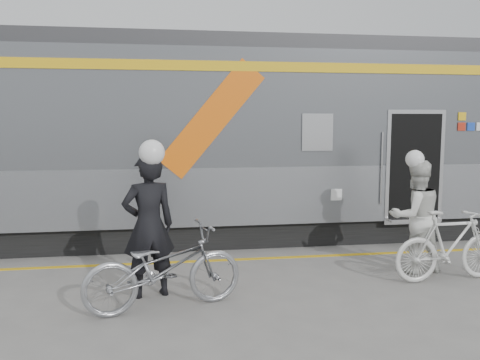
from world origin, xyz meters
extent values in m
plane|color=slate|center=(0.00, 0.00, 0.00)|extent=(90.00, 90.00, 0.00)
cube|color=black|center=(1.11, 4.20, 0.25)|extent=(24.00, 2.70, 0.50)
cube|color=#9EA0A5|center=(1.11, 4.20, 1.05)|extent=(24.00, 3.00, 1.10)
cube|color=slate|center=(1.11, 4.20, 2.70)|extent=(24.00, 3.00, 2.20)
cube|color=#38383A|center=(1.11, 4.20, 3.95)|extent=(24.00, 2.64, 0.30)
cube|color=gold|center=(1.11, 2.69, 3.45)|extent=(24.00, 0.02, 0.18)
cube|color=orange|center=(-0.69, 2.69, 2.50)|extent=(1.96, 0.01, 2.19)
cube|color=black|center=(1.31, 2.69, 2.25)|extent=(0.55, 0.02, 0.65)
cube|color=black|center=(3.31, 2.90, 1.55)|extent=(1.05, 0.45, 2.10)
cube|color=silver|center=(3.31, 2.69, 1.55)|extent=(1.20, 0.02, 2.25)
cylinder|color=silver|center=(2.61, 2.67, 1.55)|extent=(0.04, 0.04, 1.40)
cube|color=silver|center=(3.31, 2.65, 0.52)|extent=(1.05, 0.25, 0.06)
cube|color=gold|center=(4.26, 2.69, 2.55)|extent=(0.16, 0.01, 0.16)
cube|color=#AB2513|center=(4.26, 2.69, 2.35)|extent=(0.16, 0.01, 0.16)
cube|color=#1A42AE|center=(4.46, 2.69, 2.35)|extent=(0.16, 0.01, 0.16)
cube|color=silver|center=(4.66, 2.69, 2.35)|extent=(0.16, 0.01, 0.16)
cube|color=silver|center=(1.71, 2.69, 1.05)|extent=(0.22, 0.01, 0.22)
cube|color=gold|center=(0.00, 2.15, 0.00)|extent=(24.00, 0.12, 0.01)
imported|color=black|center=(-1.81, 0.51, 1.01)|extent=(0.84, 0.66, 2.02)
imported|color=#97999E|center=(-1.61, -0.04, 0.56)|extent=(2.24, 1.25, 1.11)
imported|color=silver|center=(2.47, 1.03, 0.92)|extent=(0.93, 0.75, 1.84)
imported|color=silver|center=(2.77, 0.48, 0.56)|extent=(1.88, 0.64, 1.11)
sphere|color=white|center=(-1.81, 0.51, 2.20)|extent=(0.35, 0.35, 0.35)
sphere|color=white|center=(2.47, 1.03, 1.98)|extent=(0.29, 0.29, 0.29)
camera|label=1|loc=(-1.62, -6.58, 2.49)|focal=38.00mm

